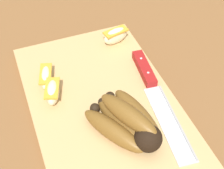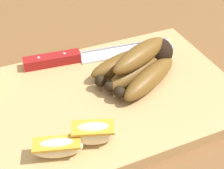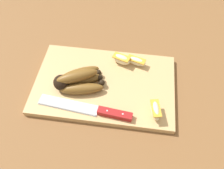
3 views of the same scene
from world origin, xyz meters
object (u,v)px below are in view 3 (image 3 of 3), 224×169
at_px(banana_bunch, 77,80).
at_px(apple_wedge_middle, 136,61).
at_px(apple_wedge_far, 155,110).
at_px(chefs_knife, 98,111).
at_px(apple_wedge_near, 121,59).

relative_size(banana_bunch, apple_wedge_middle, 2.25).
bearing_deg(apple_wedge_far, banana_bunch, -16.40).
xyz_separation_m(chefs_knife, apple_wedge_far, (-0.16, -0.02, 0.01)).
bearing_deg(apple_wedge_middle, apple_wedge_far, 110.59).
bearing_deg(chefs_knife, apple_wedge_middle, -115.55).
xyz_separation_m(banana_bunch, apple_wedge_far, (-0.24, 0.07, -0.00)).
height_order(banana_bunch, apple_wedge_middle, banana_bunch).
relative_size(chefs_knife, apple_wedge_near, 4.34).
distance_m(banana_bunch, apple_wedge_near, 0.16).
distance_m(chefs_knife, apple_wedge_middle, 0.22).
xyz_separation_m(banana_bunch, chefs_knife, (-0.08, 0.09, -0.02)).
bearing_deg(apple_wedge_near, apple_wedge_far, 123.34).
height_order(chefs_knife, apple_wedge_near, apple_wedge_near).
relative_size(apple_wedge_middle, apple_wedge_far, 1.07).
relative_size(banana_bunch, apple_wedge_near, 2.39).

